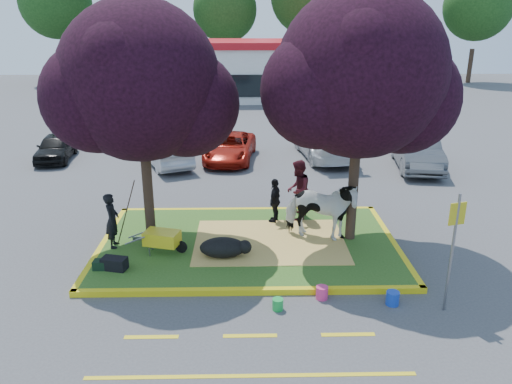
{
  "coord_description": "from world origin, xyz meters",
  "views": [
    {
      "loc": [
        -0.06,
        -12.78,
        6.12
      ],
      "look_at": [
        0.22,
        0.5,
        1.45
      ],
      "focal_mm": 35.0,
      "sensor_mm": 36.0,
      "label": 1
    }
  ],
  "objects_px": {
    "sign_post": "(454,240)",
    "bucket_blue": "(393,298)",
    "cow": "(320,210)",
    "wheelbarrow": "(162,238)",
    "car_silver": "(165,149)",
    "bucket_green": "(278,304)",
    "handler": "(112,220)",
    "calf": "(223,247)",
    "car_black": "(56,147)",
    "bucket_pink": "(322,293)"
  },
  "relations": [
    {
      "from": "wheelbarrow",
      "to": "bucket_blue",
      "type": "distance_m",
      "value": 6.03
    },
    {
      "from": "bucket_pink",
      "to": "bucket_blue",
      "type": "distance_m",
      "value": 1.58
    },
    {
      "from": "calf",
      "to": "cow",
      "type": "bearing_deg",
      "value": 27.82
    },
    {
      "from": "sign_post",
      "to": "car_silver",
      "type": "relative_size",
      "value": 0.65
    },
    {
      "from": "handler",
      "to": "sign_post",
      "type": "bearing_deg",
      "value": -116.36
    },
    {
      "from": "sign_post",
      "to": "car_black",
      "type": "relative_size",
      "value": 0.79
    },
    {
      "from": "cow",
      "to": "sign_post",
      "type": "height_order",
      "value": "sign_post"
    },
    {
      "from": "calf",
      "to": "car_black",
      "type": "relative_size",
      "value": 0.35
    },
    {
      "from": "calf",
      "to": "wheelbarrow",
      "type": "bearing_deg",
      "value": 177.33
    },
    {
      "from": "sign_post",
      "to": "bucket_green",
      "type": "height_order",
      "value": "sign_post"
    },
    {
      "from": "cow",
      "to": "wheelbarrow",
      "type": "distance_m",
      "value": 4.4
    },
    {
      "from": "calf",
      "to": "bucket_blue",
      "type": "relative_size",
      "value": 3.82
    },
    {
      "from": "bucket_pink",
      "to": "sign_post",
      "type": "bearing_deg",
      "value": -11.26
    },
    {
      "from": "bucket_green",
      "to": "bucket_pink",
      "type": "height_order",
      "value": "bucket_pink"
    },
    {
      "from": "handler",
      "to": "bucket_blue",
      "type": "distance_m",
      "value": 7.52
    },
    {
      "from": "sign_post",
      "to": "bucket_blue",
      "type": "bearing_deg",
      "value": 151.8
    },
    {
      "from": "wheelbarrow",
      "to": "sign_post",
      "type": "height_order",
      "value": "sign_post"
    },
    {
      "from": "bucket_green",
      "to": "bucket_blue",
      "type": "bearing_deg",
      "value": 3.41
    },
    {
      "from": "calf",
      "to": "sign_post",
      "type": "xyz_separation_m",
      "value": [
        4.99,
        -2.4,
        1.29
      ]
    },
    {
      "from": "bucket_green",
      "to": "car_silver",
      "type": "relative_size",
      "value": 0.06
    },
    {
      "from": "calf",
      "to": "handler",
      "type": "xyz_separation_m",
      "value": [
        -3.01,
        0.7,
        0.5
      ]
    },
    {
      "from": "bucket_green",
      "to": "bucket_blue",
      "type": "distance_m",
      "value": 2.6
    },
    {
      "from": "handler",
      "to": "wheelbarrow",
      "type": "relative_size",
      "value": 0.94
    },
    {
      "from": "wheelbarrow",
      "to": "car_black",
      "type": "distance_m",
      "value": 11.77
    },
    {
      "from": "handler",
      "to": "car_black",
      "type": "bearing_deg",
      "value": 22.38
    },
    {
      "from": "calf",
      "to": "car_black",
      "type": "distance_m",
      "value": 12.92
    },
    {
      "from": "bucket_pink",
      "to": "bucket_blue",
      "type": "relative_size",
      "value": 0.95
    },
    {
      "from": "sign_post",
      "to": "bucket_blue",
      "type": "height_order",
      "value": "sign_post"
    },
    {
      "from": "wheelbarrow",
      "to": "sign_post",
      "type": "xyz_separation_m",
      "value": [
        6.6,
        -2.67,
        1.13
      ]
    },
    {
      "from": "handler",
      "to": "wheelbarrow",
      "type": "xyz_separation_m",
      "value": [
        1.4,
        -0.44,
        -0.34
      ]
    },
    {
      "from": "car_silver",
      "to": "cow",
      "type": "bearing_deg",
      "value": 100.93
    },
    {
      "from": "bucket_pink",
      "to": "cow",
      "type": "bearing_deg",
      "value": 83.28
    },
    {
      "from": "car_silver",
      "to": "bucket_blue",
      "type": "bearing_deg",
      "value": 97.48
    },
    {
      "from": "bucket_green",
      "to": "bucket_pink",
      "type": "bearing_deg",
      "value": 22.96
    },
    {
      "from": "sign_post",
      "to": "bucket_green",
      "type": "xyz_separation_m",
      "value": [
        -3.68,
        0.08,
        -1.57
      ]
    },
    {
      "from": "wheelbarrow",
      "to": "sign_post",
      "type": "bearing_deg",
      "value": -6.75
    },
    {
      "from": "handler",
      "to": "sign_post",
      "type": "distance_m",
      "value": 8.62
    },
    {
      "from": "wheelbarrow",
      "to": "car_silver",
      "type": "bearing_deg",
      "value": 113.29
    },
    {
      "from": "car_black",
      "to": "car_silver",
      "type": "relative_size",
      "value": 0.83
    },
    {
      "from": "cow",
      "to": "calf",
      "type": "bearing_deg",
      "value": 129.36
    },
    {
      "from": "wheelbarrow",
      "to": "car_silver",
      "type": "height_order",
      "value": "car_silver"
    },
    {
      "from": "calf",
      "to": "bucket_blue",
      "type": "xyz_separation_m",
      "value": [
        3.9,
        -2.17,
        -0.25
      ]
    },
    {
      "from": "wheelbarrow",
      "to": "bucket_pink",
      "type": "xyz_separation_m",
      "value": [
        3.96,
        -2.14,
        -0.42
      ]
    },
    {
      "from": "cow",
      "to": "car_black",
      "type": "height_order",
      "value": "cow"
    },
    {
      "from": "wheelbarrow",
      "to": "handler",
      "type": "bearing_deg",
      "value": 177.96
    },
    {
      "from": "calf",
      "to": "bucket_pink",
      "type": "height_order",
      "value": "calf"
    },
    {
      "from": "sign_post",
      "to": "bucket_blue",
      "type": "relative_size",
      "value": 8.61
    },
    {
      "from": "handler",
      "to": "car_black",
      "type": "xyz_separation_m",
      "value": [
        -4.94,
        9.48,
        -0.33
      ]
    },
    {
      "from": "calf",
      "to": "car_silver",
      "type": "distance_m",
      "value": 9.71
    },
    {
      "from": "bucket_pink",
      "to": "car_silver",
      "type": "height_order",
      "value": "car_silver"
    }
  ]
}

